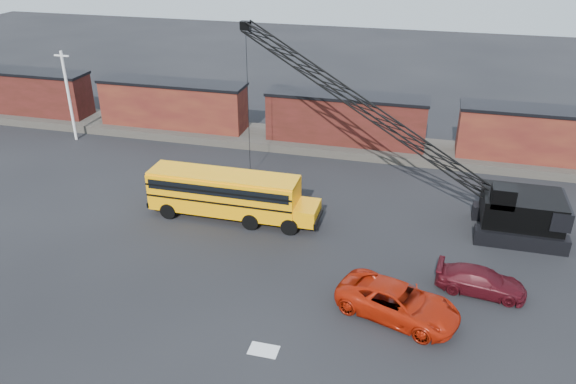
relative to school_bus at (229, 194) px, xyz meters
The scene contains 12 objects.
ground 9.67m from the school_bus, 54.92° to the right, with size 160.00×160.00×0.00m, color black.
gravel_berm 15.31m from the school_bus, 69.01° to the left, with size 120.00×5.00×0.70m, color #4B463E.
boxcar_west_far 30.13m from the school_bus, 151.81° to the left, with size 13.70×3.10×4.17m.
boxcar_west_near 17.73m from the school_bus, 126.53° to the left, with size 13.70×3.10×4.17m.
boxcar_mid 15.27m from the school_bus, 69.01° to the left, with size 13.70×3.10×4.17m.
boxcar_east_near 25.77m from the school_bus, 33.54° to the left, with size 13.70×3.10×4.17m.
utility_pole 21.31m from the school_bus, 151.12° to the left, with size 1.40×0.24×8.00m.
snow_patch 13.32m from the school_bus, 63.15° to the right, with size 1.40×0.90×0.02m, color silver.
school_bus is the anchor object (origin of this frame).
red_pickup 14.09m from the school_bus, 32.81° to the right, with size 2.87×6.23×1.73m, color #AB1C08.
maroon_suv 16.63m from the school_bus, 15.44° to the right, with size 1.93×4.75×1.38m, color #450C13.
crawler_crane 10.82m from the school_bus, 28.66° to the left, with size 22.52×6.61×12.01m.
Camera 1 is at (6.76, -23.38, 18.50)m, focal length 35.00 mm.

